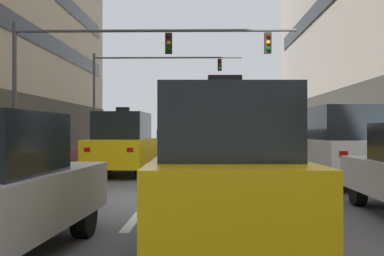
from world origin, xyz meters
TOP-DOWN VIEW (x-y plane):
  - ground_plane at (0.00, 0.00)m, footprint 120.00×120.00m
  - lane_stripe_l1_s4 at (-3.09, 2.00)m, footprint 0.16×2.00m
  - lane_stripe_l1_s5 at (-3.09, 7.00)m, footprint 0.16×2.00m
  - lane_stripe_l1_s6 at (-3.09, 12.00)m, footprint 0.16×2.00m
  - lane_stripe_l1_s7 at (-3.09, 17.00)m, footprint 0.16×2.00m
  - lane_stripe_l1_s8 at (-3.09, 22.00)m, footprint 0.16×2.00m
  - lane_stripe_l1_s9 at (-3.09, 27.00)m, footprint 0.16×2.00m
  - lane_stripe_l1_s10 at (-3.09, 32.00)m, footprint 0.16×2.00m
  - lane_stripe_l2_s3 at (0.00, -3.00)m, footprint 0.16×2.00m
  - lane_stripe_l2_s4 at (0.00, 2.00)m, footprint 0.16×2.00m
  - lane_stripe_l2_s5 at (0.00, 7.00)m, footprint 0.16×2.00m
  - lane_stripe_l2_s6 at (0.00, 12.00)m, footprint 0.16×2.00m
  - lane_stripe_l2_s7 at (0.00, 17.00)m, footprint 0.16×2.00m
  - lane_stripe_l2_s8 at (0.00, 22.00)m, footprint 0.16×2.00m
  - lane_stripe_l2_s9 at (0.00, 27.00)m, footprint 0.16×2.00m
  - lane_stripe_l2_s10 at (0.00, 32.00)m, footprint 0.16×2.00m
  - lane_stripe_l3_s3 at (3.09, -3.00)m, footprint 0.16×2.00m
  - lane_stripe_l3_s4 at (3.09, 2.00)m, footprint 0.16×2.00m
  - lane_stripe_l3_s5 at (3.09, 7.00)m, footprint 0.16×2.00m
  - lane_stripe_l3_s6 at (3.09, 12.00)m, footprint 0.16×2.00m
  - lane_stripe_l3_s7 at (3.09, 17.00)m, footprint 0.16×2.00m
  - lane_stripe_l3_s8 at (3.09, 22.00)m, footprint 0.16×2.00m
  - lane_stripe_l3_s9 at (3.09, 27.00)m, footprint 0.16×2.00m
  - lane_stripe_l3_s10 at (3.09, 32.00)m, footprint 0.16×2.00m
  - taxi_driving_0 at (-4.51, 25.80)m, footprint 1.83×4.21m
  - car_driving_1 at (-4.75, 6.76)m, footprint 1.88×4.33m
  - taxi_driving_2 at (1.45, 9.18)m, footprint 1.82×4.25m
  - taxi_driving_3 at (1.46, -5.14)m, footprint 1.86×4.27m
  - taxi_driving_5 at (-1.58, 6.06)m, footprint 2.02×4.49m
  - car_driving_6 at (-1.54, 28.18)m, footprint 1.81×4.24m
  - car_parked_2 at (5.12, 2.94)m, footprint 1.98×4.58m
  - car_parked_3 at (5.12, 9.23)m, footprint 1.93×4.60m
  - traffic_signal_0 at (-2.26, 9.48)m, footprint 11.61×0.35m
  - traffic_signal_1 at (-3.37, 25.00)m, footprint 10.55×0.35m
  - pedestrian_0 at (7.28, 15.11)m, footprint 0.25×0.53m

SIDE VIEW (x-z plane):
  - ground_plane at x=0.00m, z-range 0.00..0.00m
  - lane_stripe_l1_s4 at x=-3.09m, z-range 0.00..0.01m
  - lane_stripe_l1_s5 at x=-3.09m, z-range 0.00..0.01m
  - lane_stripe_l1_s6 at x=-3.09m, z-range 0.00..0.01m
  - lane_stripe_l1_s7 at x=-3.09m, z-range 0.00..0.01m
  - lane_stripe_l1_s8 at x=-3.09m, z-range 0.00..0.01m
  - lane_stripe_l1_s9 at x=-3.09m, z-range 0.00..0.01m
  - lane_stripe_l1_s10 at x=-3.09m, z-range 0.00..0.01m
  - lane_stripe_l2_s3 at x=0.00m, z-range 0.00..0.01m
  - lane_stripe_l2_s4 at x=0.00m, z-range 0.00..0.01m
  - lane_stripe_l2_s5 at x=0.00m, z-range 0.00..0.01m
  - lane_stripe_l2_s6 at x=0.00m, z-range 0.00..0.01m
  - lane_stripe_l2_s7 at x=0.00m, z-range 0.00..0.01m
  - lane_stripe_l2_s8 at x=0.00m, z-range 0.00..0.01m
  - lane_stripe_l2_s9 at x=0.00m, z-range 0.00..0.01m
  - lane_stripe_l2_s10 at x=0.00m, z-range 0.00..0.01m
  - lane_stripe_l3_s3 at x=3.09m, z-range 0.00..0.01m
  - lane_stripe_l3_s4 at x=3.09m, z-range 0.00..0.01m
  - lane_stripe_l3_s5 at x=3.09m, z-range 0.00..0.01m
  - lane_stripe_l3_s6 at x=3.09m, z-range 0.00..0.01m
  - lane_stripe_l3_s7 at x=3.09m, z-range 0.00..0.01m
  - lane_stripe_l3_s8 at x=3.09m, z-range 0.00..0.01m
  - lane_stripe_l3_s9 at x=3.09m, z-range 0.00..0.01m
  - lane_stripe_l3_s10 at x=3.09m, z-range 0.00..0.01m
  - taxi_driving_0 at x=-4.51m, z-range -0.10..1.64m
  - car_driving_6 at x=-1.54m, z-range -0.01..1.57m
  - taxi_driving_2 at x=1.45m, z-range -0.10..1.66m
  - car_driving_1 at x=-4.75m, z-range -0.01..1.60m
  - taxi_driving_3 at x=1.46m, z-range -0.09..2.13m
  - taxi_driving_5 at x=-1.58m, z-range -0.09..2.23m
  - pedestrian_0 at x=7.28m, z-range 0.27..1.90m
  - car_parked_2 at x=5.12m, z-range -0.01..2.19m
  - car_parked_3 at x=5.12m, z-range -0.01..2.22m
  - traffic_signal_0 at x=-2.26m, z-range 1.57..7.40m
  - traffic_signal_1 at x=-3.37m, z-range 1.60..8.45m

